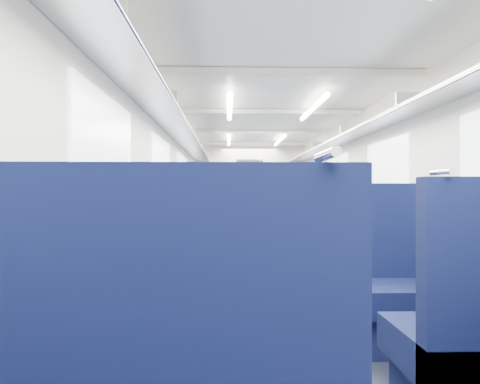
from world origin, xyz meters
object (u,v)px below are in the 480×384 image
object	(u,v)px
end_door	(242,195)
seat_12	(212,241)
bulkhead	(250,189)
seat_17	(293,227)
seat_11	(333,249)
seat_26	(221,212)
seat_10	(208,250)
seat_20	(219,218)
seat_25	(268,214)
seat_22	(220,216)
seat_4	(177,345)
seat_13	(315,240)
seat_6	(195,292)
seat_23	(272,216)
seat_21	(276,218)
seat_14	(214,233)
seat_18	(217,223)
seat_9	(361,265)
seat_15	(302,232)
seat_24	(220,214)
seat_7	(413,293)
seat_8	(203,265)
seat_19	(286,223)
seat_16	(216,227)
seat_27	(265,212)

from	to	relation	value
end_door	seat_12	xyz separation A→B (m)	(-0.83, -10.36, -0.61)
bulkhead	seat_17	size ratio (longest dim) A/B	2.22
bulkhead	seat_11	xyz separation A→B (m)	(0.83, -5.41, -0.84)
bulkhead	seat_17	xyz separation A→B (m)	(0.83, -2.05, -0.84)
seat_12	seat_26	distance (m)	9.12
end_door	seat_10	world-z (taller)	end_door
seat_20	seat_25	bearing A→B (deg)	53.38
seat_12	seat_17	size ratio (longest dim) A/B	1.00
seat_22	seat_4	bearing A→B (deg)	-90.00
bulkhead	seat_13	distance (m)	4.47
seat_6	seat_23	size ratio (longest dim) A/B	1.00
end_door	seat_21	distance (m)	4.86
seat_14	seat_18	world-z (taller)	same
seat_9	seat_17	xyz separation A→B (m)	(0.00, 4.54, 0.00)
seat_22	seat_20	bearing A→B (deg)	-90.00
seat_15	seat_17	bearing A→B (deg)	90.00
seat_4	seat_9	size ratio (longest dim) A/B	1.00
seat_4	seat_21	bearing A→B (deg)	80.64
seat_24	seat_25	size ratio (longest dim) A/B	1.00
seat_7	seat_13	size ratio (longest dim) A/B	1.00
seat_8	seat_7	bearing A→B (deg)	-37.00
seat_6	seat_17	xyz separation A→B (m)	(1.66, 5.69, 0.00)
seat_11	seat_19	xyz separation A→B (m)	(0.00, 4.49, 0.00)
seat_16	seat_12	bearing A→B (deg)	-90.00
seat_19	seat_8	bearing A→B (deg)	-106.35
seat_27	seat_10	bearing A→B (deg)	-99.25
seat_24	seat_17	bearing A→B (deg)	-72.96
end_door	seat_10	bearing A→B (deg)	-94.14
seat_11	seat_24	size ratio (longest dim) A/B	1.00
seat_10	seat_4	bearing A→B (deg)	-90.00
seat_18	seat_24	bearing A→B (deg)	90.00
seat_22	seat_21	bearing A→B (deg)	-34.38
seat_13	seat_21	world-z (taller)	same
seat_15	seat_18	size ratio (longest dim) A/B	1.00
seat_26	seat_27	xyz separation A→B (m)	(1.66, -0.02, 0.00)
seat_9	seat_22	bearing A→B (deg)	100.50
seat_18	seat_21	world-z (taller)	same
seat_14	seat_24	bearing A→B (deg)	90.00
seat_17	seat_11	bearing A→B (deg)	-90.00
seat_19	seat_20	size ratio (longest dim) A/B	1.00
seat_11	seat_27	world-z (taller)	same
seat_17	seat_26	world-z (taller)	same
bulkhead	seat_15	size ratio (longest dim) A/B	2.22
seat_7	seat_24	size ratio (longest dim) A/B	1.00
seat_21	seat_22	xyz separation A→B (m)	(-1.66, 1.14, 0.00)
seat_14	seat_25	distance (m)	6.78
seat_20	seat_22	distance (m)	1.19
seat_10	seat_18	bearing A→B (deg)	90.00
seat_24	seat_22	bearing A→B (deg)	-90.00
bulkhead	seat_8	world-z (taller)	bulkhead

